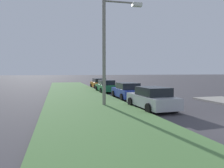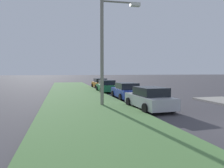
{
  "view_description": "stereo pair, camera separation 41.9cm",
  "coord_description": "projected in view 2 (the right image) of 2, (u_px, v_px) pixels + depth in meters",
  "views": [
    {
      "loc": [
        -5.62,
        8.98,
        2.45
      ],
      "look_at": [
        15.53,
        3.14,
        1.13
      ],
      "focal_mm": 32.47,
      "sensor_mm": 36.0,
      "label": 1
    },
    {
      "loc": [
        -5.73,
        8.57,
        2.45
      ],
      "look_at": [
        15.53,
        3.14,
        1.13
      ],
      "focal_mm": 32.47,
      "sensor_mm": 36.0,
      "label": 2
    }
  ],
  "objects": [
    {
      "name": "grass_median",
      "position": [
        83.0,
        102.0,
        15.78
      ],
      "size": [
        60.0,
        6.0,
        0.12
      ],
      "primitive_type": "cube",
      "color": "#517F42",
      "rests_on": "ground"
    },
    {
      "name": "parked_car_blue",
      "position": [
        126.0,
        91.0,
        18.32
      ],
      "size": [
        4.32,
        2.06,
        1.47
      ],
      "rotation": [
        0.0,
        0.0,
        -0.01
      ],
      "color": "#23389E",
      "rests_on": "ground"
    },
    {
      "name": "parked_car_orange",
      "position": [
        100.0,
        83.0,
        30.31
      ],
      "size": [
        4.36,
        2.13,
        1.47
      ],
      "rotation": [
        0.0,
        0.0,
        0.03
      ],
      "color": "orange",
      "rests_on": "ground"
    },
    {
      "name": "streetlight",
      "position": [
        107.0,
        44.0,
        14.23
      ],
      "size": [
        0.46,
        2.88,
        7.5
      ],
      "color": "gray",
      "rests_on": "ground"
    },
    {
      "name": "parked_car_silver",
      "position": [
        149.0,
        99.0,
        13.15
      ],
      "size": [
        4.36,
        2.13,
        1.47
      ],
      "rotation": [
        0.0,
        0.0,
        0.03
      ],
      "color": "#B2B5BA",
      "rests_on": "ground"
    },
    {
      "name": "parked_car_green",
      "position": [
        107.0,
        86.0,
        24.33
      ],
      "size": [
        4.32,
        2.05,
        1.47
      ],
      "rotation": [
        0.0,
        0.0,
        -0.01
      ],
      "color": "#1E6B38",
      "rests_on": "ground"
    }
  ]
}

